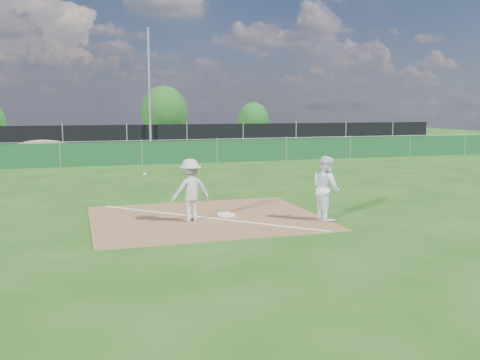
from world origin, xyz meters
name	(u,v)px	position (x,y,z in m)	size (l,w,h in m)	color
ground	(156,177)	(0.00, 10.00, 0.00)	(90.00, 90.00, 0.00)	#1E4C10
infield_dirt	(206,218)	(0.00, 1.00, 0.01)	(6.00, 5.00, 0.02)	brown
foul_line	(206,217)	(0.00, 1.00, 0.03)	(0.08, 7.00, 0.01)	white
green_fence	(142,153)	(0.00, 15.00, 0.60)	(44.00, 0.05, 1.20)	#103C1B
dirt_mound	(42,150)	(-5.00, 18.50, 0.58)	(3.38, 2.60, 1.17)	#9A774A
black_fence	(127,139)	(0.00, 23.00, 0.90)	(46.00, 0.04, 1.80)	black
parking_lot	(121,147)	(0.00, 28.00, 0.01)	(46.00, 9.00, 0.01)	black
light_pole	(149,91)	(1.50, 22.70, 4.00)	(0.16, 0.16, 8.00)	slate
first_base	(226,214)	(0.58, 1.07, 0.06)	(0.36, 0.36, 0.08)	white
play_at_first	(190,190)	(-0.47, 0.75, 0.83)	(1.79, 0.81, 1.62)	silver
runner	(326,188)	(2.98, -0.10, 0.85)	(0.83, 0.64, 1.70)	white
car_left	(63,136)	(-4.10, 28.18, 0.83)	(1.94, 4.82, 1.64)	#999CA1
car_mid	(103,138)	(-1.30, 27.43, 0.74)	(1.55, 4.46, 1.47)	black
car_right	(213,137)	(6.82, 27.07, 0.67)	(1.86, 4.58, 1.33)	black
tree_mid	(164,112)	(4.30, 34.35, 2.47)	(4.05, 4.05, 4.81)	#382316
tree_right	(253,120)	(12.31, 33.63, 1.74)	(2.86, 2.86, 3.39)	#382316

